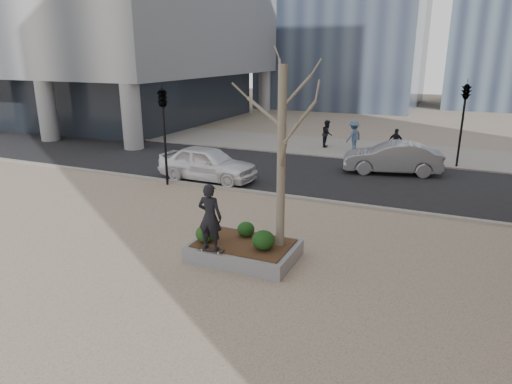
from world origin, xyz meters
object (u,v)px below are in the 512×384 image
at_px(skateboard, 211,250).
at_px(police_car, 208,163).
at_px(planter, 244,251).
at_px(skateboarder, 210,217).

xyz_separation_m(skateboard, police_car, (-4.55, 7.84, 0.33)).
height_order(planter, skateboarder, skateboarder).
xyz_separation_m(planter, police_car, (-5.18, 7.00, 0.59)).
bearing_deg(planter, skateboard, -126.63).
xyz_separation_m(planter, skateboarder, (-0.62, -0.84, 1.25)).
distance_m(planter, police_car, 8.73).
height_order(planter, police_car, police_car).
bearing_deg(skateboarder, police_car, -62.81).
bearing_deg(police_car, skateboarder, -148.50).
bearing_deg(skateboarder, planter, -129.58).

